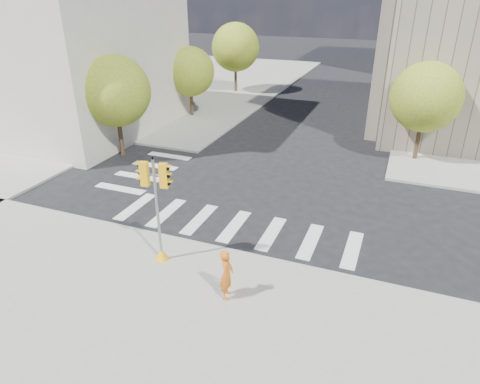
% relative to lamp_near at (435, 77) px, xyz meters
% --- Properties ---
extents(ground, '(160.00, 160.00, 0.00)m').
position_rel_lamp_near_xyz_m(ground, '(-8.00, -14.00, -4.58)').
color(ground, black).
rests_on(ground, ground).
extents(sidewalk_near, '(30.00, 14.00, 0.15)m').
position_rel_lamp_near_xyz_m(sidewalk_near, '(-8.00, -25.00, -4.50)').
color(sidewalk_near, gray).
rests_on(sidewalk_near, ground).
extents(sidewalk_far_left, '(28.00, 40.00, 0.15)m').
position_rel_lamp_near_xyz_m(sidewalk_far_left, '(-28.00, 12.00, -4.50)').
color(sidewalk_far_left, gray).
rests_on(sidewalk_far_left, ground).
extents(classical_building, '(19.00, 15.00, 12.70)m').
position_rel_lamp_near_xyz_m(classical_building, '(-28.00, -6.00, 1.86)').
color(classical_building, beige).
rests_on(classical_building, ground).
extents(tree_lw_near, '(4.40, 4.40, 6.41)m').
position_rel_lamp_near_xyz_m(tree_lw_near, '(-18.50, -10.00, -0.38)').
color(tree_lw_near, '#382616').
rests_on(tree_lw_near, ground).
extents(tree_lw_mid, '(4.00, 4.00, 5.77)m').
position_rel_lamp_near_xyz_m(tree_lw_mid, '(-18.50, 0.00, -0.82)').
color(tree_lw_mid, '#382616').
rests_on(tree_lw_mid, ground).
extents(tree_lw_far, '(4.80, 4.80, 6.95)m').
position_rel_lamp_near_xyz_m(tree_lw_far, '(-18.50, 10.00, -0.04)').
color(tree_lw_far, '#382616').
rests_on(tree_lw_far, ground).
extents(tree_re_near, '(4.20, 4.20, 6.16)m').
position_rel_lamp_near_xyz_m(tree_re_near, '(-0.50, -4.00, -0.53)').
color(tree_re_near, '#382616').
rests_on(tree_re_near, ground).
extents(tree_re_mid, '(4.60, 4.60, 6.66)m').
position_rel_lamp_near_xyz_m(tree_re_mid, '(-0.50, 8.00, -0.23)').
color(tree_re_mid, '#382616').
rests_on(tree_re_mid, ground).
extents(tree_re_far, '(4.00, 4.00, 5.88)m').
position_rel_lamp_near_xyz_m(tree_re_far, '(-0.50, 20.00, -0.71)').
color(tree_re_far, '#382616').
rests_on(tree_re_far, ground).
extents(lamp_near, '(0.35, 0.18, 8.11)m').
position_rel_lamp_near_xyz_m(lamp_near, '(0.00, 0.00, 0.00)').
color(lamp_near, black).
rests_on(lamp_near, sidewalk_far_right).
extents(lamp_far, '(0.35, 0.18, 8.11)m').
position_rel_lamp_near_xyz_m(lamp_far, '(0.00, 14.00, 0.00)').
color(lamp_far, black).
rests_on(lamp_far, sidewalk_far_right).
extents(traffic_signal, '(1.08, 0.56, 4.40)m').
position_rel_lamp_near_xyz_m(traffic_signal, '(-9.73, -19.72, -2.57)').
color(traffic_signal, '#F5AE0C').
rests_on(traffic_signal, sidewalk_near).
extents(photographer, '(0.59, 0.77, 1.88)m').
position_rel_lamp_near_xyz_m(photographer, '(-6.39, -20.88, -3.49)').
color(photographer, '#D26613').
rests_on(photographer, sidewalk_near).
extents(planter_wall, '(5.85, 2.16, 0.50)m').
position_rel_lamp_near_xyz_m(planter_wall, '(-23.00, -10.08, -4.18)').
color(planter_wall, silver).
rests_on(planter_wall, sidewalk_left_near).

